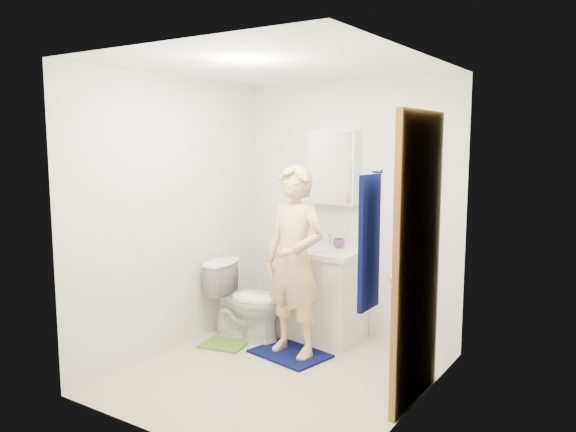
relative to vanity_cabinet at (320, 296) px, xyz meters
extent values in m
cube|color=beige|center=(0.15, -0.91, -0.41)|extent=(2.20, 2.40, 0.02)
cube|color=white|center=(0.15, -0.91, 2.01)|extent=(2.20, 2.40, 0.02)
cube|color=silver|center=(0.15, 0.30, 0.80)|extent=(2.20, 0.02, 2.40)
cube|color=silver|center=(0.15, -2.12, 0.80)|extent=(2.20, 0.02, 2.40)
cube|color=silver|center=(-0.96, -0.91, 0.80)|extent=(0.02, 2.40, 2.40)
cube|color=silver|center=(1.26, -0.91, 0.80)|extent=(0.02, 2.40, 2.40)
cube|color=white|center=(0.00, 0.00, 0.00)|extent=(0.75, 0.55, 0.80)
cube|color=white|center=(0.00, 0.00, 0.43)|extent=(0.79, 0.59, 0.05)
cylinder|color=white|center=(0.00, 0.00, 0.44)|extent=(0.40, 0.40, 0.03)
cylinder|color=silver|center=(0.00, 0.18, 0.51)|extent=(0.03, 0.03, 0.12)
cube|color=white|center=(0.00, 0.22, 1.20)|extent=(0.50, 0.12, 0.70)
cube|color=white|center=(0.00, 0.16, 1.20)|extent=(0.46, 0.01, 0.66)
cube|color=olive|center=(1.22, -0.76, 0.62)|extent=(0.05, 0.80, 2.05)
sphere|color=gold|center=(1.18, -1.08, 0.55)|extent=(0.07, 0.07, 0.07)
cube|color=#070D45|center=(1.18, -1.48, 0.85)|extent=(0.03, 0.24, 0.80)
cylinder|color=silver|center=(1.22, -1.48, 1.27)|extent=(0.06, 0.02, 0.02)
imported|color=white|center=(-0.54, -0.42, -0.03)|extent=(0.77, 0.50, 0.74)
cube|color=#070D45|center=(0.01, -0.54, -0.39)|extent=(0.71, 0.57, 0.02)
cube|color=#5D8D2F|center=(-0.62, -0.67, -0.39)|extent=(0.45, 0.40, 0.02)
imported|color=#BD5863|center=(-0.30, -0.01, 0.55)|extent=(0.10, 0.10, 0.20)
imported|color=#703A80|center=(0.13, 0.12, 0.49)|extent=(0.13, 0.13, 0.09)
imported|color=#E4BE80|center=(0.05, -0.52, 0.43)|extent=(0.63, 0.45, 1.62)
camera|label=1|loc=(2.55, -4.45, 1.43)|focal=35.00mm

